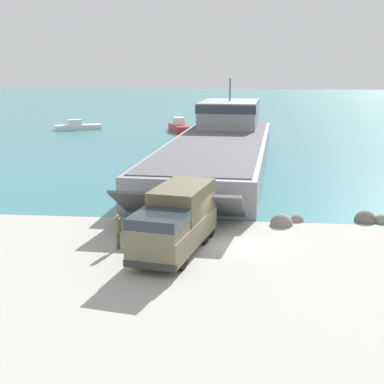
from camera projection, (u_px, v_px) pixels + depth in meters
ground_plane at (231, 243)px, 28.02m from camera, size 240.00×240.00×0.00m
water_surface at (243, 107)px, 119.19m from camera, size 240.00×180.00×0.01m
landing_craft at (220, 143)px, 51.01m from camera, size 10.82×37.76×7.65m
military_truck at (175, 220)px, 26.45m from camera, size 3.80×7.42×3.15m
soldier_on_ramp at (118, 229)px, 26.92m from camera, size 0.32×0.48×1.82m
moored_boat_a at (179, 127)px, 75.03m from camera, size 3.90×6.39×1.94m
moored_boat_b at (78, 126)px, 77.30m from camera, size 6.75×4.55×1.45m
shoreline_rock_a at (365, 221)px, 31.99m from camera, size 1.32×1.32×1.32m
shoreline_rock_b at (297, 221)px, 32.05m from camera, size 0.80×0.80×0.80m
shoreline_rock_c at (382, 222)px, 31.80m from camera, size 1.00×1.00×1.00m
shoreline_rock_d at (281, 225)px, 31.23m from camera, size 1.34×1.34×1.34m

